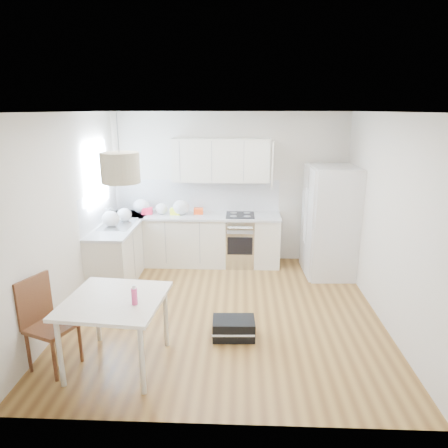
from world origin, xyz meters
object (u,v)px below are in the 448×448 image
at_px(dining_chair, 52,325).
at_px(dining_table, 115,306).
at_px(gym_bag, 234,328).
at_px(refrigerator, 331,221).

bearing_deg(dining_chair, dining_table, 27.95).
height_order(dining_table, dining_chair, dining_chair).
relative_size(dining_table, dining_chair, 1.07).
height_order(dining_table, gym_bag, dining_table).
distance_m(dining_table, dining_chair, 0.71).
bearing_deg(dining_table, dining_chair, -168.62).
bearing_deg(dining_chair, gym_bag, 41.03).
xyz_separation_m(dining_table, dining_chair, (-0.67, -0.07, -0.20)).
bearing_deg(gym_bag, dining_chair, -162.93).
distance_m(refrigerator, dining_chair, 4.51).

